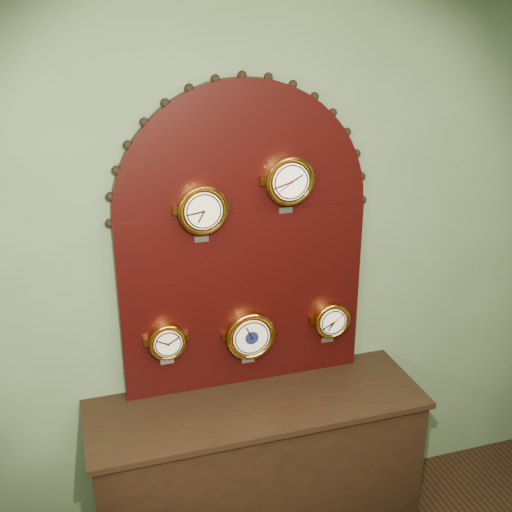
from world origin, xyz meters
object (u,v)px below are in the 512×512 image
object	(u,v)px
shop_counter	(257,473)
tide_clock	(331,320)
hygrometer	(167,341)
display_board	(243,232)
roman_clock	(202,209)
barometer	(250,335)
arabic_clock	(289,180)

from	to	relation	value
shop_counter	tide_clock	xyz separation A→B (m)	(0.44, 0.15, 0.73)
shop_counter	hygrometer	bearing A→B (deg)	158.66
shop_counter	display_board	size ratio (longest dim) A/B	1.05
roman_clock	hygrometer	xyz separation A→B (m)	(-0.19, 0.00, -0.63)
roman_clock	tide_clock	size ratio (longest dim) A/B	1.17
shop_counter	tide_clock	distance (m)	0.87
shop_counter	barometer	size ratio (longest dim) A/B	5.39
arabic_clock	barometer	bearing A→B (deg)	-179.84
display_board	hygrometer	distance (m)	0.62
display_board	tide_clock	distance (m)	0.66
display_board	hygrometer	world-z (taller)	display_board
barometer	shop_counter	bearing A→B (deg)	-93.80
shop_counter	display_board	world-z (taller)	display_board
hygrometer	roman_clock	bearing A→B (deg)	-0.39
barometer	display_board	bearing A→B (deg)	98.59
arabic_clock	tide_clock	xyz separation A→B (m)	(0.24, 0.00, -0.74)
roman_clock	tide_clock	xyz separation A→B (m)	(0.65, 0.00, -0.64)
tide_clock	shop_counter	bearing A→B (deg)	-160.63
arabic_clock	display_board	bearing A→B (deg)	161.29
shop_counter	roman_clock	distance (m)	1.40
shop_counter	arabic_clock	bearing A→B (deg)	37.91
roman_clock	barometer	distance (m)	0.70
barometer	tide_clock	distance (m)	0.43
display_board	hygrometer	size ratio (longest dim) A/B	6.60
shop_counter	tide_clock	size ratio (longest dim) A/B	6.70
tide_clock	hygrometer	bearing A→B (deg)	179.99
roman_clock	display_board	bearing A→B (deg)	17.82
hygrometer	tide_clock	distance (m)	0.84
shop_counter	tide_clock	bearing A→B (deg)	19.37
roman_clock	barometer	size ratio (longest dim) A/B	0.94
shop_counter	display_board	xyz separation A→B (m)	(0.00, 0.22, 1.23)
barometer	tide_clock	world-z (taller)	barometer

